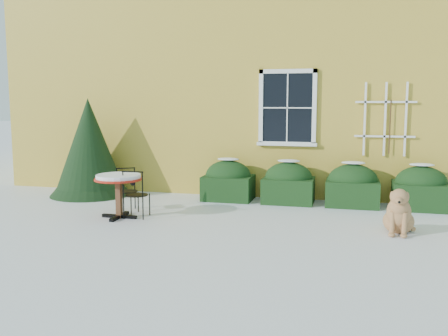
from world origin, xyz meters
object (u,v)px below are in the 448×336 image
(bistro_table, at_px, (118,182))
(dog, at_px, (399,215))
(patio_chair_near, at_px, (136,194))
(patio_chair_far, at_px, (127,190))
(evergreen_shrub, at_px, (90,156))

(bistro_table, height_order, dog, bistro_table)
(patio_chair_near, bearing_deg, bistro_table, 16.97)
(patio_chair_near, xyz_separation_m, dog, (4.55, -0.03, -0.12))
(patio_chair_far, bearing_deg, bistro_table, -113.07)
(dog, bearing_deg, patio_chair_far, 179.56)
(evergreen_shrub, relative_size, patio_chair_near, 2.49)
(bistro_table, height_order, patio_chair_far, patio_chair_far)
(evergreen_shrub, bearing_deg, dog, -15.97)
(patio_chair_near, bearing_deg, evergreen_shrub, -47.22)
(bistro_table, bearing_deg, patio_chair_near, 20.88)
(evergreen_shrub, distance_m, bistro_table, 2.56)
(patio_chair_near, distance_m, patio_chair_far, 0.64)
(evergreen_shrub, xyz_separation_m, patio_chair_far, (1.53, -1.33, -0.47))
(bistro_table, distance_m, patio_chair_far, 0.67)
(evergreen_shrub, bearing_deg, bistro_table, -49.48)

